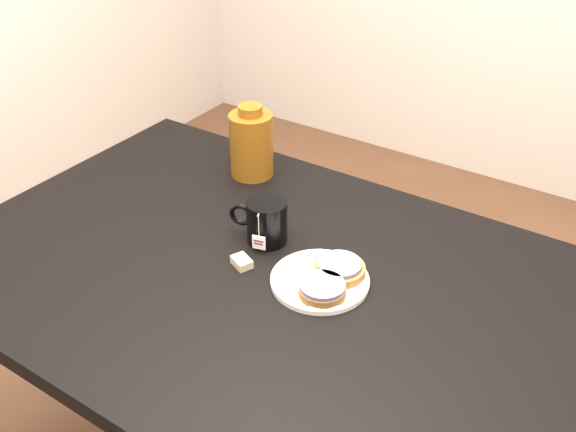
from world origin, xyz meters
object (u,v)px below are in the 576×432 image
at_px(mug, 266,221).
at_px(bagel_front, 322,289).
at_px(bagel_back, 339,268).
at_px(bagel_package, 251,144).
at_px(plate, 320,280).
at_px(table, 271,303).
at_px(teabag_pouch, 242,262).

bearing_deg(mug, bagel_front, -41.11).
relative_size(bagel_back, bagel_package, 0.67).
xyz_separation_m(plate, mug, (-0.18, 0.06, 0.04)).
bearing_deg(table, mug, 129.23).
distance_m(bagel_front, mug, 0.23).
relative_size(bagel_front, mug, 0.93).
distance_m(plate, bagel_package, 0.48).
bearing_deg(mug, teabag_pouch, -99.03).
relative_size(table, plate, 6.97).
relative_size(table, bagel_back, 10.96).
distance_m(bagel_front, teabag_pouch, 0.20).
xyz_separation_m(plate, teabag_pouch, (-0.17, -0.04, 0.00)).
bearing_deg(plate, mug, 160.40).
bearing_deg(table, bagel_package, 131.14).
relative_size(plate, mug, 1.42).
bearing_deg(bagel_package, mug, -48.12).
bearing_deg(plate, bagel_front, -54.16).
bearing_deg(plate, table, -164.54).
bearing_deg(plate, bagel_back, 56.53).
distance_m(table, teabag_pouch, 0.11).
xyz_separation_m(plate, bagel_package, (-0.38, 0.29, 0.08)).
height_order(bagel_front, bagel_package, bagel_package).
bearing_deg(teabag_pouch, mug, 95.46).
xyz_separation_m(mug, bagel_package, (-0.20, 0.23, 0.04)).
bearing_deg(mug, bagel_back, -21.99).
xyz_separation_m(bagel_back, bagel_package, (-0.40, 0.25, 0.06)).
height_order(plate, teabag_pouch, teabag_pouch).
height_order(table, bagel_back, bagel_back).
xyz_separation_m(table, mug, (-0.07, 0.09, 0.13)).
distance_m(bagel_back, mug, 0.20).
relative_size(table, mug, 9.90).
bearing_deg(plate, bagel_package, 142.69).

